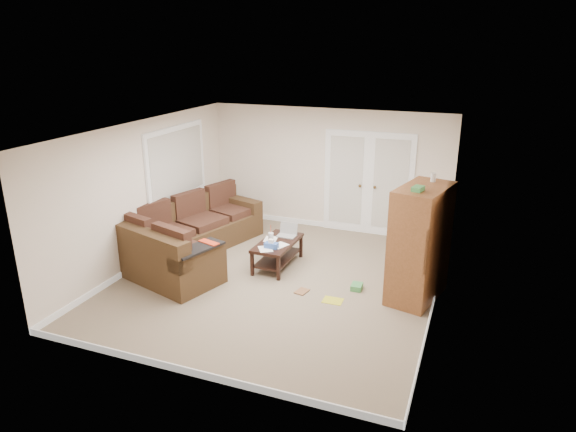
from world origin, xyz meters
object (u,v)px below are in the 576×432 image
at_px(sectional_sofa, 185,240).
at_px(side_cabinet, 409,275).
at_px(coffee_table, 278,252).
at_px(tv_armoire, 420,243).

height_order(sectional_sofa, side_cabinet, side_cabinet).
bearing_deg(coffee_table, tv_armoire, -6.17).
xyz_separation_m(tv_armoire, side_cabinet, (-0.10, -0.13, -0.49)).
bearing_deg(tv_armoire, side_cabinet, -114.82).
bearing_deg(sectional_sofa, side_cabinet, 15.43).
relative_size(sectional_sofa, side_cabinet, 3.10).
bearing_deg(coffee_table, sectional_sofa, -168.08).
relative_size(coffee_table, side_cabinet, 1.02).
bearing_deg(sectional_sofa, tv_armoire, 17.29).
distance_m(tv_armoire, side_cabinet, 0.52).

